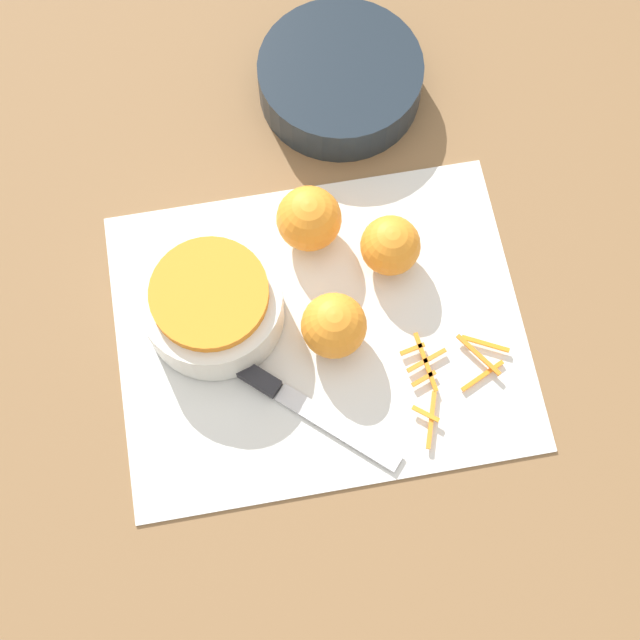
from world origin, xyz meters
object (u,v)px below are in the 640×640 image
at_px(bowl_dark, 340,79).
at_px(knife, 260,380).
at_px(orange_back, 309,219).
at_px(bowl_speckled, 212,304).
at_px(orange_left, 390,246).
at_px(orange_right, 334,326).

distance_m(bowl_dark, knife, 0.40).
distance_m(bowl_dark, orange_back, 0.21).
xyz_separation_m(bowl_speckled, knife, (0.04, -0.09, -0.03)).
bearing_deg(orange_back, bowl_dark, 69.37).
bearing_deg(bowl_dark, orange_left, -86.58).
bearing_deg(knife, orange_left, 77.62).
bearing_deg(bowl_speckled, orange_right, -20.85).
bearing_deg(orange_back, orange_right, -87.83).
height_order(bowl_speckled, orange_right, same).
distance_m(bowl_dark, orange_left, 0.24).
distance_m(orange_right, orange_back, 0.14).
xyz_separation_m(bowl_dark, orange_right, (-0.07, -0.33, 0.01)).
xyz_separation_m(orange_left, orange_right, (-0.08, -0.09, 0.00)).
xyz_separation_m(bowl_dark, knife, (-0.16, -0.37, -0.02)).
distance_m(knife, orange_left, 0.22).
xyz_separation_m(knife, orange_back, (0.09, 0.17, 0.03)).
distance_m(knife, orange_right, 0.10).
relative_size(bowl_speckled, bowl_dark, 0.78).
relative_size(knife, orange_back, 2.74).
height_order(orange_left, orange_right, orange_right).
relative_size(bowl_speckled, orange_back, 2.09).
xyz_separation_m(bowl_dark, orange_left, (0.01, -0.24, 0.01)).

